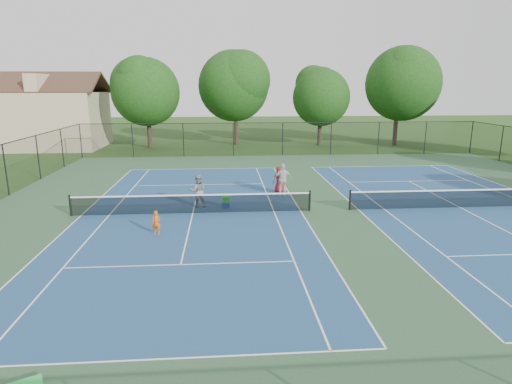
{
  "coord_description": "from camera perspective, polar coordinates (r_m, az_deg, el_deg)",
  "views": [
    {
      "loc": [
        -5.38,
        -20.8,
        6.24
      ],
      "look_at": [
        -3.88,
        -1.0,
        1.3
      ],
      "focal_mm": 30.0,
      "sensor_mm": 36.0,
      "label": 1
    }
  ],
  "objects": [
    {
      "name": "ground",
      "position": [
        22.37,
        9.77,
        -2.43
      ],
      "size": [
        140.0,
        140.0,
        0.0
      ],
      "primitive_type": "plane",
      "color": "#234716",
      "rests_on": "ground"
    },
    {
      "name": "court_pad",
      "position": [
        22.37,
        9.77,
        -2.42
      ],
      "size": [
        36.0,
        36.0,
        0.01
      ],
      "primitive_type": "cube",
      "color": "#2C4F32",
      "rests_on": "ground"
    },
    {
      "name": "tennis_court_left",
      "position": [
        21.75,
        -8.43,
        -2.59
      ],
      "size": [
        12.0,
        23.83,
        1.07
      ],
      "color": "navy",
      "rests_on": "ground"
    },
    {
      "name": "tennis_court_right",
      "position": [
        24.97,
        25.57,
        -1.67
      ],
      "size": [
        12.0,
        23.83,
        1.07
      ],
      "color": "navy",
      "rests_on": "ground"
    },
    {
      "name": "perimeter_fence",
      "position": [
        21.98,
        9.94,
        1.58
      ],
      "size": [
        36.08,
        36.08,
        3.02
      ],
      "color": "black",
      "rests_on": "ground"
    },
    {
      "name": "tree_back_a",
      "position": [
        45.45,
        -14.37,
        13.29
      ],
      "size": [
        6.8,
        6.8,
        9.15
      ],
      "color": "#2D2116",
      "rests_on": "ground"
    },
    {
      "name": "tree_back_b",
      "position": [
        46.83,
        -2.72,
        14.39
      ],
      "size": [
        7.6,
        7.6,
        10.03
      ],
      "color": "#2D2116",
      "rests_on": "ground"
    },
    {
      "name": "tree_back_c",
      "position": [
        46.97,
        8.66,
        12.89
      ],
      "size": [
        6.0,
        6.0,
        8.4
      ],
      "color": "#2D2116",
      "rests_on": "ground"
    },
    {
      "name": "tree_back_d",
      "position": [
        48.43,
        18.55,
        13.96
      ],
      "size": [
        7.8,
        7.8,
        10.37
      ],
      "color": "#2D2116",
      "rests_on": "ground"
    },
    {
      "name": "clapboard_house",
      "position": [
        49.18,
        -25.65,
        8.95
      ],
      "size": [
        10.8,
        8.1,
        7.65
      ],
      "color": "tan",
      "rests_on": "ground"
    },
    {
      "name": "child_player",
      "position": [
        18.9,
        -13.15,
        -4.01
      ],
      "size": [
        0.42,
        0.32,
        1.05
      ],
      "primitive_type": "imported",
      "rotation": [
        0.0,
        0.0,
        -0.19
      ],
      "color": "#E65C0F",
      "rests_on": "ground"
    },
    {
      "name": "instructor",
      "position": [
        22.68,
        -7.75,
        0.15
      ],
      "size": [
        0.94,
        0.78,
        1.75
      ],
      "primitive_type": "imported",
      "rotation": [
        0.0,
        0.0,
        3.28
      ],
      "color": "gray",
      "rests_on": "ground"
    },
    {
      "name": "bystander_a",
      "position": [
        24.87,
        3.61,
        1.66
      ],
      "size": [
        1.12,
        0.48,
        1.9
      ],
      "primitive_type": "imported",
      "rotation": [
        0.0,
        0.0,
        3.15
      ],
      "color": "silver",
      "rests_on": "ground"
    },
    {
      "name": "bystander_c",
      "position": [
        25.55,
        3.12,
        1.67
      ],
      "size": [
        0.82,
        0.56,
        1.61
      ],
      "primitive_type": "imported",
      "rotation": [
        0.0,
        0.0,
        3.21
      ],
      "color": "maroon",
      "rests_on": "ground"
    },
    {
      "name": "ball_crate",
      "position": [
        22.52,
        -4.04,
        -1.75
      ],
      "size": [
        0.38,
        0.31,
        0.3
      ],
      "primitive_type": "cube",
      "rotation": [
        0.0,
        0.0,
        -0.02
      ],
      "color": "navy",
      "rests_on": "ground"
    },
    {
      "name": "ball_hopper",
      "position": [
        22.43,
        -4.06,
        -0.88
      ],
      "size": [
        0.34,
        0.28,
        0.41
      ],
      "primitive_type": "cube",
      "rotation": [
        0.0,
        0.0,
        0.01
      ],
      "color": "green",
      "rests_on": "ball_crate"
    }
  ]
}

